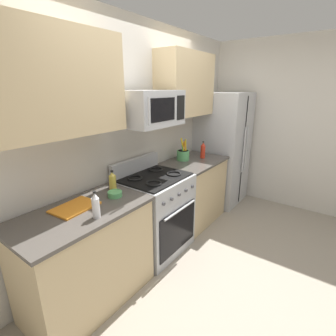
# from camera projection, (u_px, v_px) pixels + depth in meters

# --- Properties ---
(ground_plane) EXTENTS (16.00, 16.00, 0.00)m
(ground_plane) POSITION_uv_depth(u_px,v_px,m) (201.00, 268.00, 2.72)
(ground_plane) COLOR gray
(wall_back) EXTENTS (8.00, 0.10, 2.60)m
(wall_back) POSITION_uv_depth(u_px,v_px,m) (128.00, 139.00, 2.88)
(wall_back) COLOR beige
(wall_back) RESTS_ON ground
(counter_left) EXTENTS (1.14, 0.64, 0.91)m
(counter_left) POSITION_uv_depth(u_px,v_px,m) (87.00, 257.00, 2.19)
(counter_left) COLOR tan
(counter_left) RESTS_ON ground
(range_oven) EXTENTS (0.76, 0.68, 1.09)m
(range_oven) POSITION_uv_depth(u_px,v_px,m) (155.00, 213.00, 2.92)
(range_oven) COLOR #B2B5BA
(range_oven) RESTS_ON ground
(counter_right) EXTENTS (0.96, 0.64, 0.91)m
(counter_right) POSITION_uv_depth(u_px,v_px,m) (193.00, 190.00, 3.60)
(counter_right) COLOR tan
(counter_right) RESTS_ON ground
(refrigerator) EXTENTS (0.77, 0.75, 1.80)m
(refrigerator) POSITION_uv_depth(u_px,v_px,m) (222.00, 149.00, 4.13)
(refrigerator) COLOR #B2B5BA
(refrigerator) RESTS_ON ground
(wall_right) EXTENTS (0.10, 8.00, 2.60)m
(wall_right) POSITION_uv_depth(u_px,v_px,m) (271.00, 124.00, 4.04)
(wall_right) COLOR beige
(wall_right) RESTS_ON ground
(microwave) EXTENTS (0.68, 0.44, 0.36)m
(microwave) POSITION_uv_depth(u_px,v_px,m) (151.00, 108.00, 2.57)
(microwave) COLOR #B2B5BA
(upper_cabinets_left) EXTENTS (1.13, 0.34, 0.79)m
(upper_cabinets_left) POSITION_uv_depth(u_px,v_px,m) (52.00, 83.00, 1.83)
(upper_cabinets_left) COLOR tan
(upper_cabinets_right) EXTENTS (0.95, 0.34, 0.79)m
(upper_cabinets_right) POSITION_uv_depth(u_px,v_px,m) (186.00, 85.00, 3.25)
(upper_cabinets_right) COLOR tan
(utensil_crock) EXTENTS (0.17, 0.17, 0.31)m
(utensil_crock) POSITION_uv_depth(u_px,v_px,m) (183.00, 155.00, 3.45)
(utensil_crock) COLOR #59AD66
(utensil_crock) RESTS_ON counter_right
(cutting_board) EXTENTS (0.38, 0.28, 0.02)m
(cutting_board) POSITION_uv_depth(u_px,v_px,m) (75.00, 207.00, 2.09)
(cutting_board) COLOR orange
(cutting_board) RESTS_ON counter_left
(bottle_oil) EXTENTS (0.07, 0.07, 0.19)m
(bottle_oil) POSITION_uv_depth(u_px,v_px,m) (113.00, 181.00, 2.45)
(bottle_oil) COLOR gold
(bottle_oil) RESTS_ON counter_left
(bottle_vinegar) EXTENTS (0.06, 0.06, 0.22)m
(bottle_vinegar) POSITION_uv_depth(u_px,v_px,m) (96.00, 206.00, 1.91)
(bottle_vinegar) COLOR silver
(bottle_vinegar) RESTS_ON counter_left
(bottle_hot_sauce) EXTENTS (0.07, 0.07, 0.24)m
(bottle_hot_sauce) POSITION_uv_depth(u_px,v_px,m) (203.00, 150.00, 3.54)
(bottle_hot_sauce) COLOR red
(bottle_hot_sauce) RESTS_ON counter_right
(prep_bowl) EXTENTS (0.13, 0.13, 0.05)m
(prep_bowl) POSITION_uv_depth(u_px,v_px,m) (115.00, 194.00, 2.30)
(prep_bowl) COLOR #59AD66
(prep_bowl) RESTS_ON counter_left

